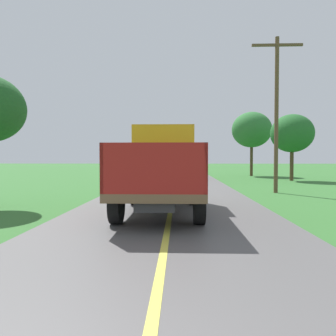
# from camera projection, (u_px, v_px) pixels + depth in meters

# --- Properties ---
(banana_truck_near) EXTENTS (2.38, 5.82, 2.80)m
(banana_truck_near) POSITION_uv_depth(u_px,v_px,m) (162.00, 166.00, 10.47)
(banana_truck_near) COLOR #2D2D30
(banana_truck_near) RESTS_ON road_surface
(banana_truck_far) EXTENTS (2.38, 5.81, 2.80)m
(banana_truck_far) POSITION_uv_depth(u_px,v_px,m) (172.00, 161.00, 25.88)
(banana_truck_far) COLOR #2D2D30
(banana_truck_far) RESTS_ON road_surface
(utility_pole_roadside) EXTENTS (2.51, 0.20, 7.78)m
(utility_pole_roadside) POSITION_uv_depth(u_px,v_px,m) (277.00, 108.00, 15.84)
(utility_pole_roadside) COLOR brown
(utility_pole_roadside) RESTS_ON ground
(roadside_tree_mid_right) EXTENTS (3.84, 3.84, 6.25)m
(roadside_tree_mid_right) POSITION_uv_depth(u_px,v_px,m) (252.00, 130.00, 30.90)
(roadside_tree_mid_right) COLOR #4C3823
(roadside_tree_mid_right) RESTS_ON ground
(roadside_tree_far_left) EXTENTS (3.25, 3.25, 5.13)m
(roadside_tree_far_left) POSITION_uv_depth(u_px,v_px,m) (292.00, 133.00, 24.41)
(roadside_tree_far_left) COLOR #4C3823
(roadside_tree_far_left) RESTS_ON ground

